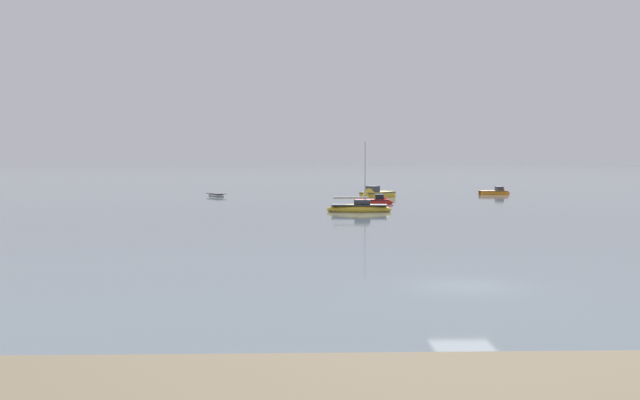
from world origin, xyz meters
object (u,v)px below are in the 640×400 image
at_px(rowboat_moored_0, 216,195).
at_px(sailboat_moored_0, 359,209).
at_px(motorboat_moored_3, 377,202).
at_px(motorboat_moored_4, 373,195).
at_px(motorboat_moored_0, 498,193).

bearing_deg(rowboat_moored_0, sailboat_moored_0, 175.61).
height_order(sailboat_moored_0, motorboat_moored_3, sailboat_moored_0).
xyz_separation_m(sailboat_moored_0, motorboat_moored_3, (2.95, 11.41, -0.05)).
bearing_deg(sailboat_moored_0, motorboat_moored_3, 79.89).
bearing_deg(sailboat_moored_0, rowboat_moored_0, 124.68).
distance_m(rowboat_moored_0, motorboat_moored_4, 20.48).
bearing_deg(sailboat_moored_0, motorboat_moored_0, 60.11).
height_order(motorboat_moored_0, sailboat_moored_0, sailboat_moored_0).
xyz_separation_m(motorboat_moored_0, motorboat_moored_4, (-17.76, -7.30, 0.09)).
xyz_separation_m(rowboat_moored_0, sailboat_moored_0, (16.32, -27.95, 0.14)).
bearing_deg(rowboat_moored_0, motorboat_moored_0, -119.05).
bearing_deg(motorboat_moored_0, motorboat_moored_4, -162.99).
relative_size(rowboat_moored_0, motorboat_moored_4, 0.65).
height_order(rowboat_moored_0, motorboat_moored_4, motorboat_moored_4).
distance_m(rowboat_moored_0, sailboat_moored_0, 32.37).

